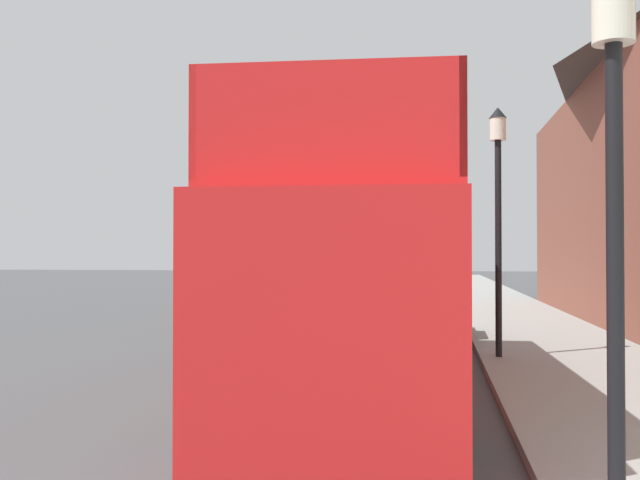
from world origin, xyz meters
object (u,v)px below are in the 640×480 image
object	(u,v)px
tour_bus	(362,280)
parked_car_ahead_of_bus	(425,314)
lamp_post_nearest	(614,129)
lamp_post_second	(498,186)

from	to	relation	value
tour_bus	parked_car_ahead_of_bus	world-z (taller)	tour_bus
lamp_post_nearest	lamp_post_second	bearing A→B (deg)	90.31
tour_bus	parked_car_ahead_of_bus	bearing A→B (deg)	81.48
lamp_post_nearest	tour_bus	bearing A→B (deg)	113.16
parked_car_ahead_of_bus	lamp_post_nearest	xyz separation A→B (m)	(1.55, -13.06, 2.48)
tour_bus	lamp_post_nearest	bearing A→B (deg)	-68.33
parked_car_ahead_of_bus	lamp_post_nearest	distance (m)	13.38
parked_car_ahead_of_bus	lamp_post_second	world-z (taller)	lamp_post_second
lamp_post_second	parked_car_ahead_of_bus	bearing A→B (deg)	112.58
tour_bus	lamp_post_second	bearing A→B (deg)	55.57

